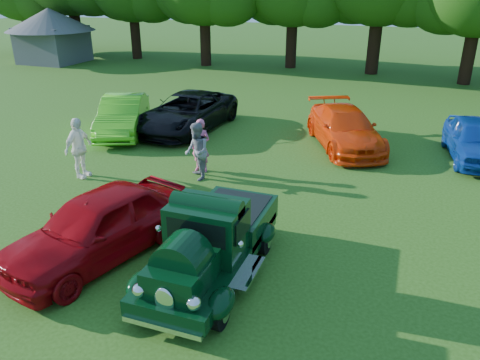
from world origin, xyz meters
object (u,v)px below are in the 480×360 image
(spectator_pink, at_px, (201,146))
(spectator_white, at_px, (79,148))
(back_car_lime, at_px, (123,115))
(back_car_blue, at_px, (476,140))
(red_convertible, at_px, (98,226))
(spectator_grey, at_px, (197,152))
(gazebo, at_px, (51,29))
(hero_pickup, at_px, (212,243))
(back_car_black, at_px, (188,112))
(back_car_orange, at_px, (345,128))

(spectator_pink, height_order, spectator_white, spectator_white)
(back_car_lime, distance_m, spectator_pink, 5.39)
(back_car_blue, bearing_deg, back_car_lime, 179.93)
(red_convertible, relative_size, back_car_blue, 1.09)
(back_car_lime, distance_m, back_car_blue, 13.25)
(spectator_grey, bearing_deg, gazebo, -165.82)
(spectator_grey, distance_m, gazebo, 25.96)
(hero_pickup, height_order, gazebo, gazebo)
(spectator_white, bearing_deg, gazebo, 45.08)
(red_convertible, relative_size, back_car_lime, 1.01)
(hero_pickup, xyz_separation_m, back_car_black, (-5.09, 9.26, -0.00))
(red_convertible, xyz_separation_m, back_car_blue, (8.47, 9.76, -0.06))
(back_car_blue, bearing_deg, back_car_black, 174.36)
(spectator_pink, height_order, gazebo, gazebo)
(back_car_lime, xyz_separation_m, back_car_black, (2.25, 1.34, 0.01))
(hero_pickup, bearing_deg, back_car_orange, 81.69)
(hero_pickup, bearing_deg, back_car_lime, 132.79)
(red_convertible, distance_m, back_car_orange, 10.38)
(back_car_orange, height_order, spectator_grey, spectator_grey)
(gazebo, bearing_deg, spectator_grey, -40.57)
(back_car_lime, distance_m, gazebo, 20.18)
(back_car_black, height_order, spectator_white, spectator_white)
(back_car_lime, bearing_deg, spectator_pink, -53.02)
(red_convertible, height_order, back_car_black, red_convertible)
(spectator_grey, bearing_deg, back_car_lime, -159.55)
(back_car_blue, relative_size, spectator_pink, 2.41)
(spectator_grey, bearing_deg, spectator_white, -107.24)
(back_car_lime, xyz_separation_m, spectator_grey, (4.83, -3.30, 0.16))
(red_convertible, height_order, back_car_blue, red_convertible)
(back_car_lime, height_order, spectator_white, spectator_white)
(back_car_black, relative_size, spectator_pink, 3.13)
(back_car_orange, distance_m, spectator_white, 9.43)
(back_car_orange, bearing_deg, back_car_black, 154.77)
(back_car_blue, bearing_deg, gazebo, 149.85)
(hero_pickup, height_order, back_car_orange, hero_pickup)
(back_car_orange, distance_m, spectator_pink, 5.73)
(red_convertible, height_order, spectator_white, spectator_white)
(back_car_blue, distance_m, spectator_white, 13.30)
(spectator_pink, bearing_deg, back_car_black, 124.02)
(back_car_blue, xyz_separation_m, spectator_white, (-11.84, -6.05, 0.25))
(hero_pickup, bearing_deg, gazebo, 135.93)
(spectator_grey, bearing_deg, spectator_pink, 158.09)
(spectator_pink, bearing_deg, back_car_blue, 29.55)
(hero_pickup, relative_size, back_car_blue, 1.07)
(red_convertible, distance_m, spectator_pink, 5.48)
(back_car_orange, bearing_deg, spectator_white, -167.49)
(back_car_blue, distance_m, spectator_pink, 9.49)
(back_car_blue, xyz_separation_m, gazebo, (-28.01, 11.95, 1.69))
(back_car_black, distance_m, spectator_white, 5.86)
(red_convertible, bearing_deg, back_car_orange, 82.88)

